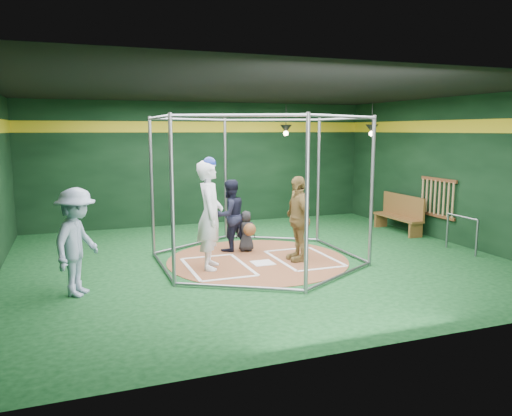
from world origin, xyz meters
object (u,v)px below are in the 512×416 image
object	(u,v)px
batter_figure	(210,214)
dugout_bench	(400,213)
visitor_leopard	(298,218)
umpire	(230,215)

from	to	relation	value
batter_figure	dugout_bench	xyz separation A→B (m)	(5.72, 1.73, -0.58)
batter_figure	visitor_leopard	world-z (taller)	batter_figure
umpire	dugout_bench	world-z (taller)	umpire
visitor_leopard	umpire	xyz separation A→B (m)	(-1.08, 1.29, -0.08)
batter_figure	dugout_bench	bearing A→B (deg)	16.83
visitor_leopard	umpire	world-z (taller)	visitor_leopard
batter_figure	visitor_leopard	xyz separation A→B (m)	(1.87, -0.04, -0.20)
batter_figure	dugout_bench	distance (m)	6.01
umpire	dugout_bench	bearing A→B (deg)	167.16
umpire	dugout_bench	distance (m)	4.96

